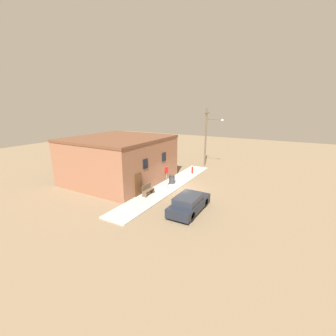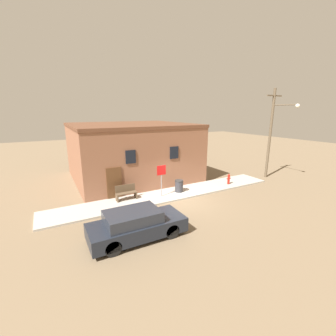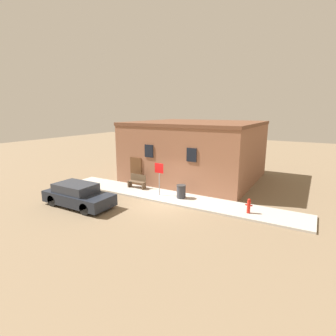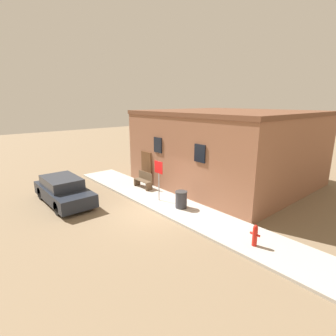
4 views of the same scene
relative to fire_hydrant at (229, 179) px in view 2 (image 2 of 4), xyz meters
name	(u,v)px [view 2 (image 2 of 4)]	position (x,y,z in m)	size (l,w,h in m)	color
ground_plane	(180,201)	(-5.07, -0.81, -0.53)	(80.00, 80.00, 0.00)	#7A664C
sidewalk	(171,194)	(-5.07, 0.34, -0.47)	(16.77, 2.31, 0.12)	#B2ADA3
brick_building	(131,151)	(-5.86, 6.02, 1.84)	(9.71, 9.18, 4.74)	#8E5B42
fire_hydrant	(229,179)	(0.00, 0.00, 0.00)	(0.39, 0.19, 0.83)	red
stop_sign	(161,175)	(-5.89, 0.19, 1.09)	(0.65, 0.06, 2.16)	gray
bench	(126,193)	(-8.18, 0.82, 0.04)	(1.35, 0.44, 0.98)	brown
trash_bin	(179,186)	(-4.37, 0.40, 0.02)	(0.61, 0.61, 0.86)	#333338
utility_pole	(273,130)	(4.66, -0.02, 3.66)	(1.80, 2.36, 7.61)	brown
parked_car	(136,225)	(-9.20, -3.70, 0.14)	(4.43, 1.83, 1.38)	black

